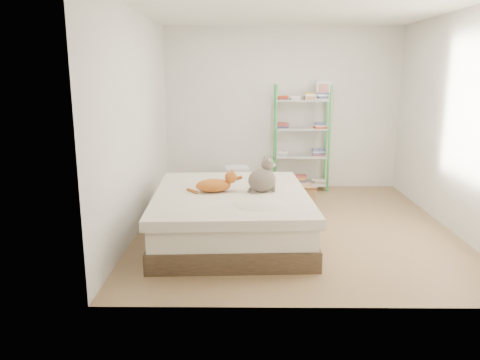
{
  "coord_description": "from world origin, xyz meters",
  "views": [
    {
      "loc": [
        -0.62,
        -5.6,
        1.88
      ],
      "look_at": [
        -0.67,
        -0.13,
        0.62
      ],
      "focal_mm": 35.0,
      "sensor_mm": 36.0,
      "label": 1
    }
  ],
  "objects_px": {
    "grey_cat": "(262,175)",
    "cardboard_box": "(296,198)",
    "orange_cat": "(213,184)",
    "white_bin": "(237,179)",
    "bed": "(231,215)",
    "shelf_unit": "(302,138)"
  },
  "relations": [
    {
      "from": "bed",
      "to": "white_bin",
      "type": "xyz_separation_m",
      "value": [
        0.03,
        2.12,
        -0.06
      ]
    },
    {
      "from": "shelf_unit",
      "to": "bed",
      "type": "bearing_deg",
      "value": -114.92
    },
    {
      "from": "bed",
      "to": "cardboard_box",
      "type": "relative_size",
      "value": 4.43
    },
    {
      "from": "bed",
      "to": "white_bin",
      "type": "relative_size",
      "value": 5.31
    },
    {
      "from": "grey_cat",
      "to": "cardboard_box",
      "type": "distance_m",
      "value": 1.37
    },
    {
      "from": "cardboard_box",
      "to": "white_bin",
      "type": "distance_m",
      "value": 1.29
    },
    {
      "from": "shelf_unit",
      "to": "white_bin",
      "type": "height_order",
      "value": "shelf_unit"
    },
    {
      "from": "orange_cat",
      "to": "white_bin",
      "type": "relative_size",
      "value": 1.14
    },
    {
      "from": "bed",
      "to": "orange_cat",
      "type": "distance_m",
      "value": 0.42
    },
    {
      "from": "shelf_unit",
      "to": "white_bin",
      "type": "xyz_separation_m",
      "value": [
        -1.05,
        -0.2,
        -0.64
      ]
    },
    {
      "from": "grey_cat",
      "to": "white_bin",
      "type": "distance_m",
      "value": 2.2
    },
    {
      "from": "orange_cat",
      "to": "shelf_unit",
      "type": "distance_m",
      "value": 2.66
    },
    {
      "from": "grey_cat",
      "to": "white_bin",
      "type": "relative_size",
      "value": 0.94
    },
    {
      "from": "orange_cat",
      "to": "white_bin",
      "type": "bearing_deg",
      "value": 71.76
    },
    {
      "from": "cardboard_box",
      "to": "white_bin",
      "type": "bearing_deg",
      "value": 127.55
    },
    {
      "from": "grey_cat",
      "to": "white_bin",
      "type": "height_order",
      "value": "grey_cat"
    },
    {
      "from": "orange_cat",
      "to": "grey_cat",
      "type": "xyz_separation_m",
      "value": [
        0.55,
        0.02,
        0.1
      ]
    },
    {
      "from": "bed",
      "to": "orange_cat",
      "type": "relative_size",
      "value": 4.67
    },
    {
      "from": "shelf_unit",
      "to": "white_bin",
      "type": "relative_size",
      "value": 4.14
    },
    {
      "from": "shelf_unit",
      "to": "grey_cat",
      "type": "bearing_deg",
      "value": -107.41
    },
    {
      "from": "grey_cat",
      "to": "cardboard_box",
      "type": "xyz_separation_m",
      "value": [
        0.52,
        1.13,
        -0.58
      ]
    },
    {
      "from": "bed",
      "to": "shelf_unit",
      "type": "xyz_separation_m",
      "value": [
        1.08,
        2.31,
        0.58
      ]
    }
  ]
}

